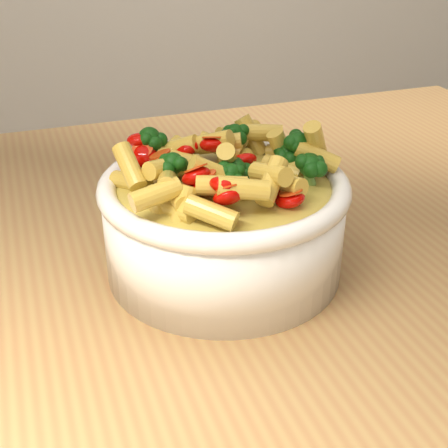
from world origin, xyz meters
name	(u,v)px	position (x,y,z in m)	size (l,w,h in m)	color
table	(188,323)	(0.00, 0.00, 0.80)	(1.20, 0.80, 0.90)	#A37B46
serving_bowl	(224,223)	(0.02, -0.06, 0.95)	(0.23, 0.23, 0.10)	white
pasta_salad	(224,162)	(0.02, -0.06, 1.01)	(0.18, 0.18, 0.04)	gold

